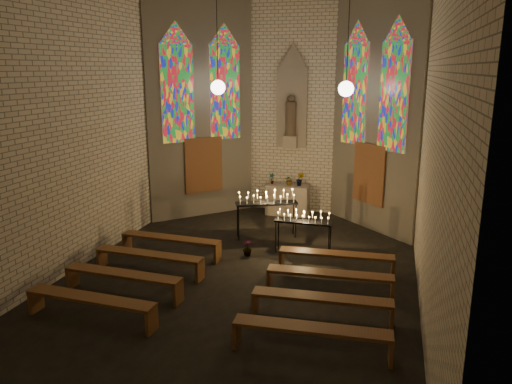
% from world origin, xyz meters
% --- Properties ---
extents(floor, '(12.00, 12.00, 0.00)m').
position_xyz_m(floor, '(0.00, 0.00, 0.00)').
color(floor, black).
rests_on(floor, ground).
extents(room, '(8.22, 12.43, 7.00)m').
position_xyz_m(room, '(-0.00, 3.37, 3.72)').
color(room, beige).
rests_on(room, ground).
extents(altar, '(1.40, 0.60, 1.00)m').
position_xyz_m(altar, '(0.00, 5.45, 0.50)').
color(altar, '#AFA18F').
rests_on(altar, ground).
extents(flower_vase_left, '(0.21, 0.16, 0.37)m').
position_xyz_m(flower_vase_left, '(-0.55, 5.50, 1.18)').
color(flower_vase_left, '#4C723F').
rests_on(flower_vase_left, altar).
extents(flower_vase_center, '(0.39, 0.36, 0.34)m').
position_xyz_m(flower_vase_center, '(0.05, 5.49, 1.17)').
color(flower_vase_center, '#4C723F').
rests_on(flower_vase_center, altar).
extents(flower_vase_right, '(0.25, 0.21, 0.45)m').
position_xyz_m(flower_vase_right, '(0.40, 5.48, 1.22)').
color(flower_vase_right, '#4C723F').
rests_on(flower_vase_right, altar).
extents(aisle_flower_pot, '(0.28, 0.28, 0.40)m').
position_xyz_m(aisle_flower_pot, '(-0.23, 1.48, 0.20)').
color(aisle_flower_pot, '#4C723F').
rests_on(aisle_flower_pot, ground).
extents(votive_stand_left, '(1.78, 1.09, 1.29)m').
position_xyz_m(votive_stand_left, '(-0.10, 3.02, 1.11)').
color(votive_stand_left, black).
rests_on(votive_stand_left, ground).
extents(votive_stand_right, '(1.51, 0.39, 1.10)m').
position_xyz_m(votive_stand_right, '(1.14, 2.02, 0.94)').
color(votive_stand_right, black).
rests_on(votive_stand_right, ground).
extents(pew_left_0, '(2.71, 0.52, 0.52)m').
position_xyz_m(pew_left_0, '(-2.14, 0.91, 0.42)').
color(pew_left_0, brown).
rests_on(pew_left_0, ground).
extents(pew_right_0, '(2.71, 0.52, 0.52)m').
position_xyz_m(pew_right_0, '(2.14, 0.91, 0.42)').
color(pew_right_0, brown).
rests_on(pew_right_0, ground).
extents(pew_left_1, '(2.71, 0.52, 0.52)m').
position_xyz_m(pew_left_1, '(-2.14, -0.29, 0.42)').
color(pew_left_1, brown).
rests_on(pew_left_1, ground).
extents(pew_right_1, '(2.71, 0.52, 0.52)m').
position_xyz_m(pew_right_1, '(2.14, -0.29, 0.42)').
color(pew_right_1, brown).
rests_on(pew_right_1, ground).
extents(pew_left_2, '(2.71, 0.52, 0.52)m').
position_xyz_m(pew_left_2, '(-2.14, -1.49, 0.42)').
color(pew_left_2, brown).
rests_on(pew_left_2, ground).
extents(pew_right_2, '(2.71, 0.52, 0.52)m').
position_xyz_m(pew_right_2, '(2.14, -1.49, 0.42)').
color(pew_right_2, brown).
rests_on(pew_right_2, ground).
extents(pew_left_3, '(2.71, 0.52, 0.52)m').
position_xyz_m(pew_left_3, '(-2.14, -2.69, 0.42)').
color(pew_left_3, brown).
rests_on(pew_left_3, ground).
extents(pew_right_3, '(2.71, 0.52, 0.52)m').
position_xyz_m(pew_right_3, '(2.14, -2.69, 0.42)').
color(pew_right_3, brown).
rests_on(pew_right_3, ground).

